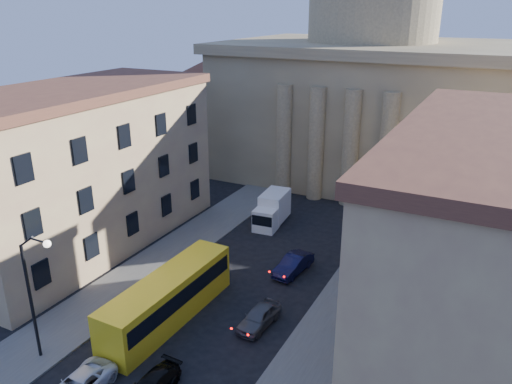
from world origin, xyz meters
TOP-DOWN VIEW (x-y plane):
  - sidewalk_left at (-8.50, 18.00)m, footprint 5.00×60.00m
  - sidewalk_right at (8.50, 18.00)m, footprint 5.00×60.00m
  - church at (0.00, 55.47)m, footprint 68.02×28.76m
  - building_left at (-17.00, 22.00)m, footprint 11.60×26.60m
  - building_right at (17.00, 22.00)m, footprint 11.60×26.60m
  - street_lamp at (-6.97, 8.00)m, footprint 2.62×0.44m
  - car_right_far at (3.50, 17.40)m, footprint 2.00×4.32m
  - car_right_distant at (2.72, 25.40)m, footprint 2.18×4.74m
  - city_bus at (-2.60, 15.19)m, footprint 3.07×12.21m
  - box_truck at (-3.25, 33.85)m, footprint 2.73×5.88m

SIDE VIEW (x-z plane):
  - sidewalk_left at x=-8.50m, z-range 0.00..0.15m
  - sidewalk_right at x=8.50m, z-range 0.00..0.15m
  - car_right_far at x=3.50m, z-range 0.00..1.43m
  - car_right_distant at x=2.72m, z-range 0.00..1.51m
  - box_truck at x=-3.25m, z-range -0.08..3.05m
  - city_bus at x=-2.60m, z-range 0.13..3.55m
  - street_lamp at x=-6.97m, z-range 0.87..9.70m
  - building_left at x=-17.00m, z-range 0.07..14.77m
  - building_right at x=17.00m, z-range 0.07..14.77m
  - church at x=0.00m, z-range -6.42..30.18m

